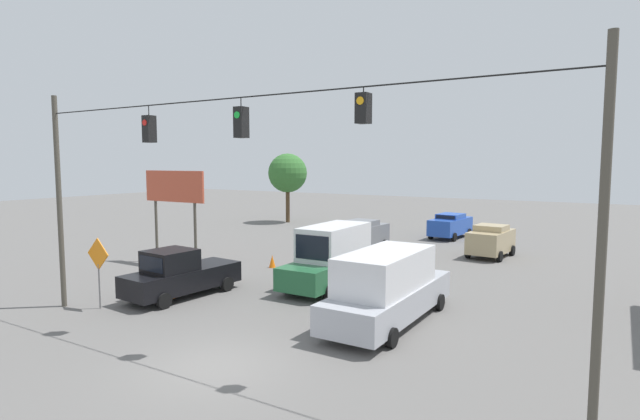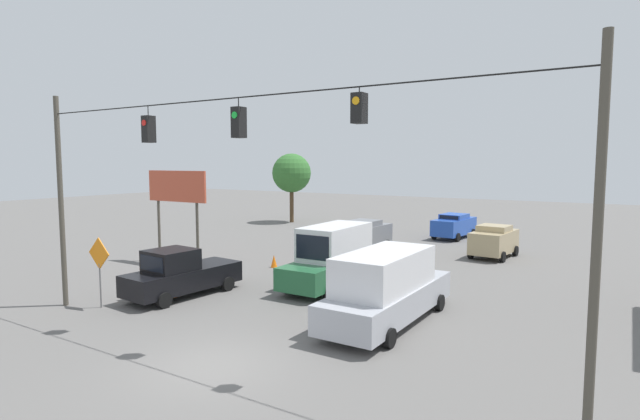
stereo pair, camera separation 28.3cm
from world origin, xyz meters
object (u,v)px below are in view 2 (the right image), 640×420
at_px(sedan_grey_withflow_far, 364,235).
at_px(work_zone_sign, 99,259).
at_px(traffic_cone_nearest, 172,289).
at_px(pickup_truck_black_parked_shoulder, 181,274).
at_px(traffic_cone_fifth, 335,244).
at_px(traffic_cone_second, 229,273).
at_px(sedan_blue_withflow_deep, 454,225).
at_px(sedan_tan_oncoming_deep, 494,241).
at_px(box_truck_green_withflow_mid, 333,256).
at_px(tree_horizon_left, 292,173).
at_px(overhead_signal_span, 238,185).
at_px(traffic_cone_third, 274,261).
at_px(traffic_cone_fourth, 303,252).
at_px(box_truck_silver_crossing_near, 387,287).
at_px(roadside_billboard, 177,194).

bearing_deg(sedan_grey_withflow_far, work_zone_sign, 79.74).
bearing_deg(sedan_grey_withflow_far, traffic_cone_nearest, 82.76).
height_order(pickup_truck_black_parked_shoulder, traffic_cone_fifth, pickup_truck_black_parked_shoulder).
bearing_deg(pickup_truck_black_parked_shoulder, sedan_grey_withflow_far, -96.76).
distance_m(traffic_cone_second, work_zone_sign, 6.56).
bearing_deg(sedan_blue_withflow_deep, sedan_tan_oncoming_deep, 124.69).
distance_m(sedan_grey_withflow_far, traffic_cone_fifth, 2.10).
height_order(box_truck_green_withflow_mid, sedan_tan_oncoming_deep, box_truck_green_withflow_mid).
relative_size(box_truck_green_withflow_mid, tree_horizon_left, 0.95).
distance_m(traffic_cone_fifth, work_zone_sign, 16.84).
bearing_deg(overhead_signal_span, tree_horizon_left, -57.52).
bearing_deg(pickup_truck_black_parked_shoulder, overhead_signal_span, 151.62).
height_order(pickup_truck_black_parked_shoulder, traffic_cone_third, pickup_truck_black_parked_shoulder).
xyz_separation_m(traffic_cone_fourth, work_zone_sign, (1.02, 13.02, 1.64)).
relative_size(overhead_signal_span, traffic_cone_second, 27.13).
relative_size(traffic_cone_third, traffic_cone_fourth, 1.00).
bearing_deg(sedan_blue_withflow_deep, box_truck_silver_crossing_near, 100.77).
bearing_deg(sedan_blue_withflow_deep, roadside_billboard, 59.40).
height_order(traffic_cone_second, tree_horizon_left, tree_horizon_left).
distance_m(sedan_tan_oncoming_deep, tree_horizon_left, 22.72).
bearing_deg(traffic_cone_nearest, box_truck_silver_crossing_near, -169.34).
bearing_deg(tree_horizon_left, traffic_cone_nearest, 114.34).
bearing_deg(sedan_tan_oncoming_deep, roadside_billboard, 37.55).
relative_size(pickup_truck_black_parked_shoulder, tree_horizon_left, 0.81).
xyz_separation_m(traffic_cone_third, tree_horizon_left, (11.24, -17.64, 4.40)).
relative_size(traffic_cone_fourth, traffic_cone_fifth, 1.00).
height_order(pickup_truck_black_parked_shoulder, traffic_cone_second, pickup_truck_black_parked_shoulder).
height_order(pickup_truck_black_parked_shoulder, roadside_billboard, roadside_billboard).
bearing_deg(sedan_tan_oncoming_deep, traffic_cone_fourth, 32.56).
bearing_deg(roadside_billboard, box_truck_green_withflow_mid, -178.55).
distance_m(overhead_signal_span, traffic_cone_fourth, 15.94).
distance_m(box_truck_silver_crossing_near, traffic_cone_fourth, 12.93).
relative_size(sedan_tan_oncoming_deep, traffic_cone_fifth, 5.69).
relative_size(sedan_tan_oncoming_deep, traffic_cone_third, 5.69).
height_order(box_truck_silver_crossing_near, traffic_cone_third, box_truck_silver_crossing_near).
bearing_deg(traffic_cone_fourth, sedan_grey_withflow_far, -117.15).
relative_size(sedan_tan_oncoming_deep, work_zone_sign, 1.40).
distance_m(overhead_signal_span, traffic_cone_third, 13.21).
bearing_deg(overhead_signal_span, traffic_cone_third, -57.56).
relative_size(roadside_billboard, tree_horizon_left, 0.80).
xyz_separation_m(traffic_cone_third, traffic_cone_fourth, (0.21, -3.20, 0.00)).
relative_size(pickup_truck_black_parked_shoulder, traffic_cone_fifth, 7.67).
bearing_deg(sedan_tan_oncoming_deep, work_zone_sign, 60.64).
relative_size(traffic_cone_fourth, tree_horizon_left, 0.11).
height_order(sedan_grey_withflow_far, traffic_cone_fifth, sedan_grey_withflow_far).
relative_size(sedan_blue_withflow_deep, sedan_tan_oncoming_deep, 1.19).
distance_m(sedan_blue_withflow_deep, traffic_cone_second, 20.17).
bearing_deg(pickup_truck_black_parked_shoulder, box_truck_silver_crossing_near, -171.21).
bearing_deg(traffic_cone_fourth, traffic_cone_second, 90.99).
height_order(sedan_blue_withflow_deep, work_zone_sign, work_zone_sign).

